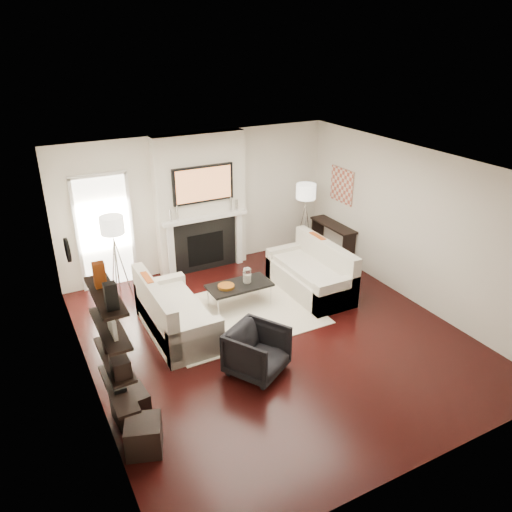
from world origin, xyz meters
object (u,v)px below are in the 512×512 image
coffee_table (239,285)px  lamp_left_shade (112,225)px  armchair (257,349)px  lamp_right_shade (306,191)px  loveseat_right_base (310,281)px  ottoman_near (131,406)px  loveseat_left_base (177,321)px

coffee_table → lamp_left_shade: (-1.79, 1.13, 1.05)m
armchair → lamp_left_shade: (-1.20, 2.91, 1.07)m
armchair → lamp_right_shade: bearing=17.2°
loveseat_right_base → coffee_table: bearing=175.0°
loveseat_right_base → lamp_left_shade: bearing=158.4°
coffee_table → lamp_right_shade: 2.65m
loveseat_right_base → ottoman_near: bearing=-155.1°
coffee_table → ottoman_near: size_ratio=2.75×
armchair → lamp_right_shade: lamp_right_shade is taller
loveseat_left_base → ottoman_near: 1.96m
lamp_right_shade → ottoman_near: lamp_right_shade is taller
loveseat_right_base → armchair: armchair is taller
loveseat_left_base → ottoman_near: bearing=-126.5°
lamp_right_shade → loveseat_right_base: bearing=-118.8°
coffee_table → ottoman_near: 3.06m
lamp_left_shade → lamp_right_shade: (3.90, 0.08, 0.00)m
lamp_left_shade → ottoman_near: bearing=-101.6°
loveseat_right_base → lamp_right_shade: lamp_right_shade is taller
loveseat_left_base → lamp_left_shade: lamp_left_shade is taller
coffee_table → lamp_left_shade: lamp_left_shade is taller
coffee_table → armchair: bearing=-108.6°
lamp_right_shade → coffee_table: bearing=-150.0°
lamp_right_shade → ottoman_near: (-4.52, -3.09, -1.25)m
loveseat_right_base → lamp_right_shade: (0.73, 1.33, 1.24)m
lamp_right_shade → lamp_left_shade: bearing=-178.8°
armchair → ottoman_near: size_ratio=1.88×
loveseat_left_base → coffee_table: bearing=13.5°
armchair → lamp_right_shade: (2.70, 2.99, 1.07)m
lamp_left_shade → loveseat_left_base: bearing=-69.1°
loveseat_left_base → coffee_table: 1.30m
loveseat_right_base → lamp_right_shade: bearing=61.2°
armchair → lamp_left_shade: lamp_left_shade is taller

